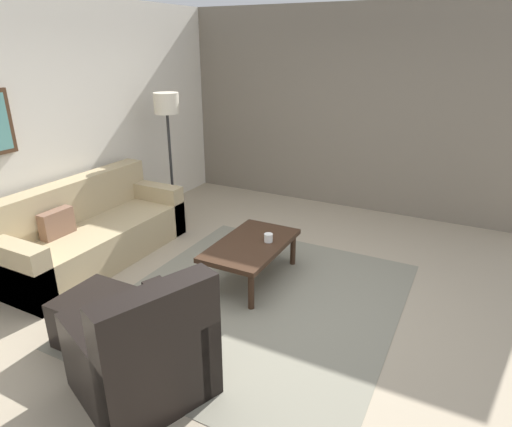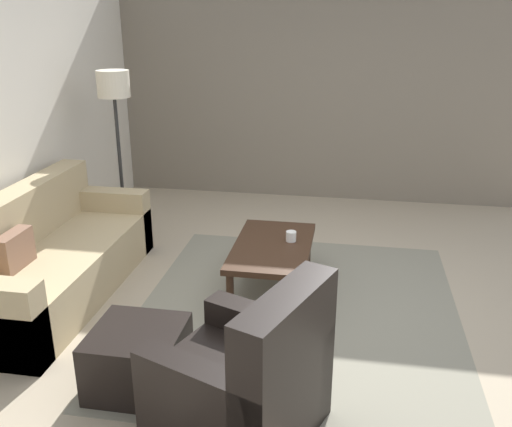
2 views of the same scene
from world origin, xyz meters
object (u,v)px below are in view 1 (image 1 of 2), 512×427
at_px(armchair_leather, 146,359).
at_px(lamp_standing, 167,117).
at_px(ottoman, 99,318).
at_px(couch_main, 88,233).
at_px(cup, 268,238).
at_px(coffee_table, 251,247).

relative_size(armchair_leather, lamp_standing, 0.61).
bearing_deg(ottoman, lamp_standing, 24.25).
relative_size(couch_main, ottoman, 3.85).
bearing_deg(cup, armchair_leather, 179.55).
bearing_deg(armchair_leather, couch_main, 55.99).
bearing_deg(lamp_standing, coffee_table, -119.41).
xyz_separation_m(couch_main, armchair_leather, (-1.34, -1.98, 0.01)).
bearing_deg(couch_main, lamp_standing, -4.75).
height_order(couch_main, cup, couch_main).
bearing_deg(lamp_standing, armchair_leather, -145.70).
height_order(ottoman, lamp_standing, lamp_standing).
xyz_separation_m(ottoman, lamp_standing, (2.43, 1.09, 1.21)).
distance_m(coffee_table, cup, 0.20).
xyz_separation_m(couch_main, ottoman, (-1.03, -1.21, -0.10)).
xyz_separation_m(armchair_leather, ottoman, (0.30, 0.77, -0.11)).
bearing_deg(lamp_standing, cup, -114.92).
bearing_deg(coffee_table, couch_main, 102.76).
bearing_deg(armchair_leather, lamp_standing, 34.30).
bearing_deg(armchair_leather, coffee_table, 4.24).
relative_size(coffee_table, lamp_standing, 0.64).
height_order(couch_main, armchair_leather, armchair_leather).
bearing_deg(armchair_leather, cup, -0.45).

